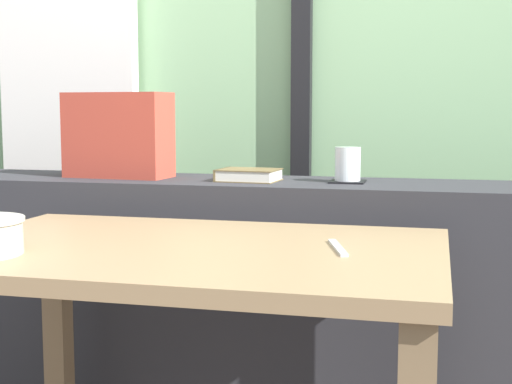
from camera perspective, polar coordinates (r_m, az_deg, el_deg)
curtain_left_panel at (r=2.99m, az=-14.41°, el=11.23°), size 0.56×0.06×2.50m
window_divider_post at (r=2.72m, az=3.58°, el=12.97°), size 0.07×0.05×2.60m
dark_console_ledge at (r=2.24m, az=0.10°, el=-9.08°), size 2.80×0.36×0.78m
breakfast_table at (r=1.60m, az=-5.12°, el=-8.04°), size 1.07×0.70×0.70m
coaster_square at (r=2.13m, az=7.10°, el=0.81°), size 0.10×0.10×0.00m
juice_glass at (r=2.12m, az=7.12°, el=2.06°), size 0.07×0.07×0.10m
closed_book at (r=2.16m, az=-0.60°, el=1.33°), size 0.18×0.15×0.04m
throw_pillow at (r=2.31m, az=-10.62°, el=4.36°), size 0.33×0.17×0.26m
fork_utensil at (r=1.54m, az=6.35°, el=-4.30°), size 0.06×0.17×0.01m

